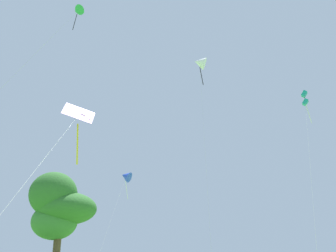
{
  "coord_description": "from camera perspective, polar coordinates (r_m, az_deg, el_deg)",
  "views": [
    {
      "loc": [
        2.76,
        -2.2,
        1.6
      ],
      "look_at": [
        -8.71,
        30.19,
        13.45
      ],
      "focal_mm": 39.79,
      "sensor_mm": 36.0,
      "label": 1
    }
  ],
  "objects": [
    {
      "name": "kite_blue_delta",
      "position": [
        49.11,
        -6.51,
        -7.66
      ],
      "size": [
        2.51,
        10.41,
        12.04
      ],
      "color": "blue",
      "rests_on": "ground_plane"
    },
    {
      "name": "kite_white_distant",
      "position": [
        49.12,
        4.88,
        9.63
      ],
      "size": [
        4.59,
        13.02,
        26.13
      ],
      "color": "white",
      "rests_on": "ground_plane"
    },
    {
      "name": "kite_teal_box",
      "position": [
        40.55,
        20.25,
        3.84
      ],
      "size": [
        1.41,
        12.03,
        17.52
      ],
      "color": "teal",
      "rests_on": "ground_plane"
    },
    {
      "name": "kite_purple_streamer",
      "position": [
        22.68,
        -13.72,
        0.4
      ],
      "size": [
        4.02,
        11.72,
        10.43
      ],
      "color": "purple",
      "rests_on": "ground_plane"
    },
    {
      "name": "kite_green_small",
      "position": [
        31.8,
        -13.79,
        16.73
      ],
      "size": [
        2.99,
        12.47,
        20.46
      ],
      "color": "green",
      "rests_on": "ground_plane"
    },
    {
      "name": "tree_right_cluster",
      "position": [
        31.16,
        -16.35,
        -11.85
      ],
      "size": [
        4.92,
        5.12,
        7.79
      ],
      "color": "brown",
      "rests_on": "ground_plane"
    }
  ]
}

